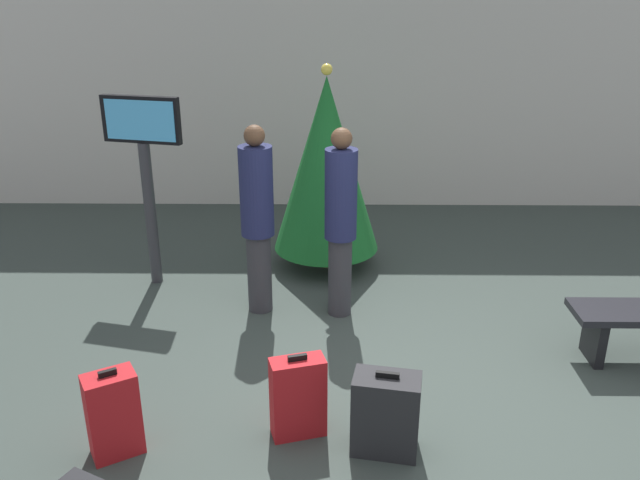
# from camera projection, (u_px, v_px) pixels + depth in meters

# --- Properties ---
(ground_plane) EXTENTS (16.00, 16.00, 0.00)m
(ground_plane) POSITION_uv_depth(u_px,v_px,m) (408.00, 402.00, 4.99)
(ground_plane) COLOR #38423D
(back_wall) EXTENTS (16.00, 0.20, 3.60)m
(back_wall) POSITION_uv_depth(u_px,v_px,m) (374.00, 79.00, 8.91)
(back_wall) COLOR beige
(back_wall) RESTS_ON ground_plane
(holiday_tree) EXTENTS (1.17, 1.17, 2.26)m
(holiday_tree) POSITION_uv_depth(u_px,v_px,m) (326.00, 165.00, 6.98)
(holiday_tree) COLOR #4C3319
(holiday_tree) RESTS_ON ground_plane
(flight_info_kiosk) EXTENTS (0.82, 0.27, 2.00)m
(flight_info_kiosk) POSITION_uv_depth(u_px,v_px,m) (145.00, 158.00, 6.53)
(flight_info_kiosk) COLOR #333338
(flight_info_kiosk) RESTS_ON ground_plane
(traveller_0) EXTENTS (0.40, 0.40, 1.84)m
(traveller_0) POSITION_uv_depth(u_px,v_px,m) (257.00, 216.00, 6.07)
(traveller_0) COLOR #333338
(traveller_0) RESTS_ON ground_plane
(traveller_1) EXTENTS (0.41, 0.41, 1.83)m
(traveller_1) POSITION_uv_depth(u_px,v_px,m) (341.00, 219.00, 6.00)
(traveller_1) COLOR #333338
(traveller_1) RESTS_ON ground_plane
(suitcase_0) EXTENTS (0.40, 0.35, 0.66)m
(suitcase_0) POSITION_uv_depth(u_px,v_px,m) (113.00, 415.00, 4.35)
(suitcase_0) COLOR #B2191E
(suitcase_0) RESTS_ON ground_plane
(suitcase_2) EXTENTS (0.42, 0.28, 0.65)m
(suitcase_2) POSITION_uv_depth(u_px,v_px,m) (298.00, 397.00, 4.54)
(suitcase_2) COLOR #B2191E
(suitcase_2) RESTS_ON ground_plane
(suitcase_3) EXTENTS (0.49, 0.34, 0.62)m
(suitcase_3) POSITION_uv_depth(u_px,v_px,m) (386.00, 414.00, 4.38)
(suitcase_3) COLOR #232326
(suitcase_3) RESTS_ON ground_plane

